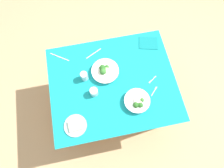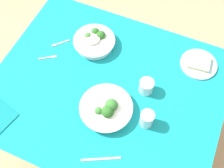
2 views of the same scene
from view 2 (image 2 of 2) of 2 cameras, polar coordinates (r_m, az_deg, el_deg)
ground_plane at (r=2.15m, az=-0.75°, el=-9.89°), size 6.00×6.00×0.00m
dining_table at (r=1.59m, az=-1.00°, el=-2.69°), size 1.23×1.01×0.71m
broccoli_bowl_far at (r=1.63m, az=-3.59°, el=8.72°), size 0.24×0.24×0.08m
broccoli_bowl_near at (r=1.40m, az=-1.14°, el=-5.09°), size 0.27×0.27×0.10m
bread_side_plate at (r=1.63m, az=17.34°, el=4.01°), size 0.21×0.21×0.04m
water_glass_center at (r=1.46m, az=7.02°, el=-0.50°), size 0.08×0.08×0.08m
water_glass_side at (r=1.37m, az=7.12°, el=-7.09°), size 0.07×0.07×0.10m
fork_by_far_bowl at (r=1.68m, az=-10.62°, el=8.19°), size 0.08×0.09×0.00m
fork_by_near_bowl at (r=1.63m, az=-12.88°, el=5.30°), size 0.09×0.07×0.00m
table_knife_left at (r=1.35m, az=-2.27°, el=-15.07°), size 0.17×0.09×0.00m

